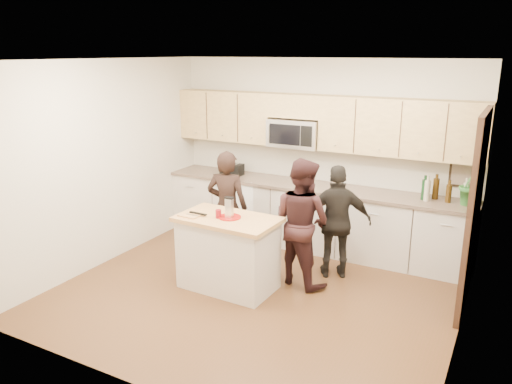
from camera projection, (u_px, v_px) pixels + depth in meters
The scene contains 21 objects.
floor at pixel (256, 293), 5.97m from camera, with size 4.50×4.50×0.00m, color #51301C.
room_shell at pixel (256, 151), 5.50m from camera, with size 4.52×4.02×2.71m.
back_cabinetry at pixel (310, 216), 7.28m from camera, with size 4.50×0.66×0.94m.
upper_cabinetry at pixel (319, 121), 7.01m from camera, with size 4.50×0.33×0.75m.
microwave at pixel (295, 133), 7.19m from camera, with size 0.76×0.41×0.40m.
doorway at pixel (476, 207), 5.41m from camera, with size 0.06×1.25×2.20m.
framed_picture at pixel (461, 173), 6.42m from camera, with size 0.30×0.03×0.38m.
dish_towel at pixel (247, 189), 7.46m from camera, with size 0.34×0.60×0.48m.
island at pixel (228, 253), 6.00m from camera, with size 1.22×0.74×0.90m.
red_plate at pixel (230, 217), 5.86m from camera, with size 0.27×0.27×0.02m, color maroon.
box_grater at pixel (229, 207), 5.80m from camera, with size 0.10×0.07×0.25m.
drink_glass at pixel (218, 214), 5.84m from camera, with size 0.07×0.07×0.10m, color maroon.
cutting_board at pixel (190, 215), 5.92m from camera, with size 0.25×0.18×0.02m, color tan.
tongs at pixel (198, 213), 5.94m from camera, with size 0.24×0.03×0.02m, color black.
knife at pixel (192, 215), 5.90m from camera, with size 0.17×0.02×0.01m, color silver.
toaster at pixel (232, 169), 7.70m from camera, with size 0.33×0.21×0.18m.
bottle_cluster at pixel (439, 189), 6.35m from camera, with size 0.56×0.22×0.33m.
orchid at pixel (471, 184), 6.15m from camera, with size 0.29×0.24×0.53m, color #31742E.
woman_left at pixel (227, 207), 6.68m from camera, with size 0.56×0.37×1.54m, color black.
woman_center at pixel (302, 222), 6.05m from camera, with size 0.77×0.60×1.58m, color black.
woman_right at pixel (337, 222), 6.24m from camera, with size 0.85×0.35×1.45m, color black.
Camera 1 is at (2.56, -4.77, 2.79)m, focal length 35.00 mm.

